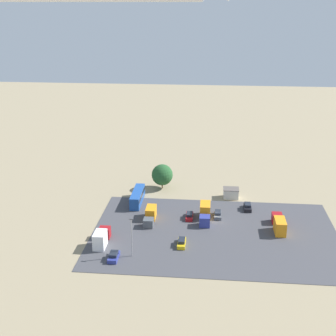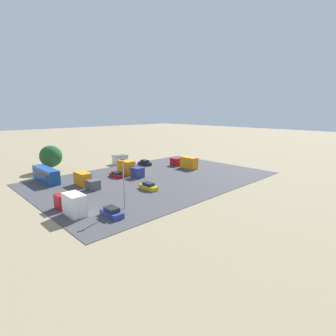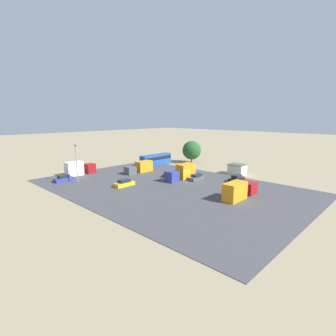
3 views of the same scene
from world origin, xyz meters
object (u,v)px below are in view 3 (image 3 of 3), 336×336
(parked_car_4, at_px, (237,179))
(parked_truck_0, at_px, (79,169))
(shed_building, at_px, (237,169))
(parked_car_1, at_px, (196,177))
(parked_car_2, at_px, (124,183))
(parked_truck_2, at_px, (140,167))
(bus, at_px, (156,159))
(parked_car_0, at_px, (171,174))
(parked_truck_3, at_px, (182,172))
(parked_truck_1, at_px, (239,190))
(parked_car_3, at_px, (64,179))

(parked_car_4, bearing_deg, parked_truck_0, 33.31)
(shed_building, bearing_deg, parked_truck_0, 45.08)
(parked_car_1, bearing_deg, parked_car_4, 34.06)
(parked_car_2, xyz_separation_m, parked_truck_0, (17.69, 1.38, 1.01))
(shed_building, distance_m, parked_car_2, 30.33)
(parked_truck_2, bearing_deg, parked_car_2, 126.12)
(bus, bearing_deg, parked_truck_0, 79.66)
(bus, bearing_deg, parked_car_4, 176.81)
(bus, bearing_deg, parked_car_0, 149.90)
(bus, relative_size, parked_truck_3, 1.28)
(parked_truck_1, bearing_deg, bus, 160.62)
(parked_car_1, height_order, parked_truck_2, parked_truck_2)
(parked_truck_1, xyz_separation_m, parked_truck_2, (30.87, -2.08, -0.16))
(parked_car_0, height_order, parked_truck_0, parked_truck_0)
(bus, relative_size, parked_car_0, 2.49)
(bus, relative_size, parked_car_4, 2.52)
(parked_car_3, bearing_deg, shed_building, -125.67)
(parked_truck_0, distance_m, parked_truck_2, 15.97)
(bus, height_order, parked_truck_1, bus)
(bus, relative_size, parked_truck_2, 1.36)
(parked_car_0, height_order, parked_car_3, parked_car_3)
(parked_truck_2, height_order, parked_truck_3, parked_truck_3)
(parked_truck_2, bearing_deg, parked_car_1, -167.61)
(parked_truck_0, height_order, parked_truck_1, parked_truck_0)
(parked_car_4, distance_m, parked_truck_0, 39.99)
(bus, distance_m, parked_car_3, 29.53)
(shed_building, bearing_deg, parked_truck_2, 38.95)
(parked_car_2, distance_m, parked_car_3, 15.55)
(shed_building, xyz_separation_m, parked_car_3, (25.35, 35.32, -0.66))
(parked_car_0, bearing_deg, parked_car_1, -167.93)
(parked_car_2, xyz_separation_m, parked_truck_1, (-22.32, -9.63, 0.88))
(parked_truck_0, bearing_deg, parked_car_2, 4.47)
(parked_truck_1, relative_size, parked_truck_2, 1.13)
(parked_car_1, relative_size, parked_car_2, 0.98)
(parked_truck_0, distance_m, parked_truck_3, 27.07)
(parked_car_1, bearing_deg, parked_car_2, -117.47)
(parked_car_3, bearing_deg, bus, -90.66)
(parked_car_0, relative_size, parked_car_1, 1.00)
(parked_car_3, relative_size, parked_truck_0, 0.56)
(shed_building, relative_size, parked_car_1, 0.95)
(parked_car_1, relative_size, parked_car_4, 1.01)
(parked_car_0, relative_size, parked_truck_1, 0.48)
(parked_car_1, distance_m, parked_truck_0, 30.65)
(parked_car_4, xyz_separation_m, parked_truck_0, (33.41, 21.96, 0.95))
(parked_car_2, distance_m, parked_truck_3, 14.48)
(shed_building, xyz_separation_m, parked_truck_0, (29.32, 29.39, 0.34))
(parked_truck_0, xyz_separation_m, parked_truck_1, (-40.02, -11.01, -0.13))
(parked_car_0, height_order, parked_car_4, parked_car_4)
(shed_building, relative_size, parked_truck_2, 0.52)
(bus, height_order, parked_car_3, bus)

